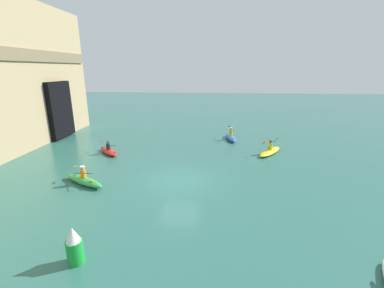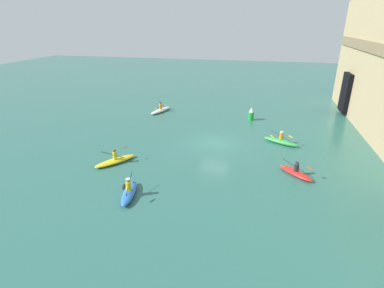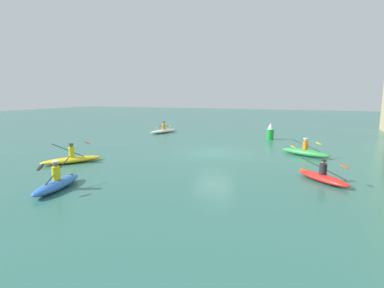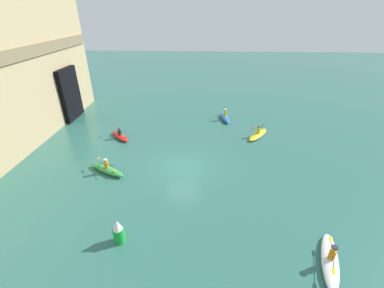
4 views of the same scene
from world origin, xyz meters
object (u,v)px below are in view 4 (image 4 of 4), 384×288
(kayak_yellow, at_px, (258,134))
(kayak_green, at_px, (107,169))
(kayak_red, at_px, (120,136))
(kayak_white, at_px, (330,260))
(marker_buoy, at_px, (118,232))
(kayak_blue, at_px, (225,117))

(kayak_yellow, relative_size, kayak_green, 1.01)
(kayak_red, height_order, kayak_white, kayak_white)
(kayak_red, xyz_separation_m, marker_buoy, (-12.06, -3.70, 0.45))
(kayak_green, height_order, kayak_white, kayak_white)
(kayak_green, xyz_separation_m, marker_buoy, (-6.31, -2.89, 0.41))
(kayak_red, relative_size, kayak_blue, 0.83)
(kayak_yellow, xyz_separation_m, kayak_red, (-1.09, 13.19, 0.01))
(kayak_yellow, distance_m, kayak_blue, 5.01)
(kayak_red, distance_m, marker_buoy, 12.62)
(kayak_yellow, bearing_deg, kayak_green, 154.25)
(kayak_green, height_order, marker_buoy, marker_buoy)
(kayak_blue, relative_size, marker_buoy, 2.11)
(kayak_green, height_order, kayak_blue, kayak_blue)
(kayak_green, bearing_deg, kayak_white, -179.67)
(kayak_yellow, relative_size, kayak_red, 1.27)
(kayak_blue, distance_m, marker_buoy, 18.40)
(kayak_white, distance_m, kayak_blue, 18.40)
(kayak_blue, bearing_deg, kayak_yellow, 25.15)
(kayak_red, relative_size, kayak_white, 0.70)
(kayak_green, bearing_deg, kayak_blue, -102.91)
(kayak_white, bearing_deg, kayak_green, -99.60)
(kayak_red, xyz_separation_m, kayak_white, (-12.81, -14.28, 0.00))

